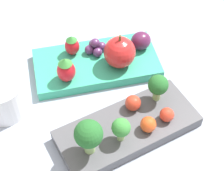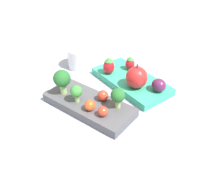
# 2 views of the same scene
# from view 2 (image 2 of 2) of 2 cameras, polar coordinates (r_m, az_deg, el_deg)

# --- Properties ---
(ground_plane) EXTENTS (4.00, 4.00, 0.00)m
(ground_plane) POSITION_cam_2_polar(r_m,az_deg,el_deg) (0.64, -0.39, -2.37)
(ground_plane) COLOR #939EB2
(bento_box_savoury) EXTENTS (0.23, 0.12, 0.02)m
(bento_box_savoury) POSITION_cam_2_polar(r_m,az_deg,el_deg) (0.60, -5.23, -4.44)
(bento_box_savoury) COLOR #4C4C51
(bento_box_savoury) RESTS_ON ground_plane
(bento_box_fruit) EXTENTS (0.23, 0.14, 0.02)m
(bento_box_fruit) POSITION_cam_2_polar(r_m,az_deg,el_deg) (0.68, 4.56, 0.95)
(bento_box_fruit) COLOR #33A87F
(bento_box_fruit) RESTS_ON ground_plane
(broccoli_floret_0) EXTENTS (0.04, 0.04, 0.06)m
(broccoli_floret_0) POSITION_cam_2_polar(r_m,az_deg,el_deg) (0.61, -11.35, 1.40)
(broccoli_floret_0) COLOR #93B770
(broccoli_floret_0) RESTS_ON bento_box_savoury
(broccoli_floret_1) EXTENTS (0.03, 0.03, 0.05)m
(broccoli_floret_1) POSITION_cam_2_polar(r_m,az_deg,el_deg) (0.55, 1.36, -2.40)
(broccoli_floret_1) COLOR #93B770
(broccoli_floret_1) RESTS_ON bento_box_savoury
(broccoli_floret_2) EXTENTS (0.03, 0.03, 0.04)m
(broccoli_floret_2) POSITION_cam_2_polar(r_m,az_deg,el_deg) (0.58, -8.16, -1.43)
(broccoli_floret_2) COLOR #93B770
(broccoli_floret_2) RESTS_ON bento_box_savoury
(cherry_tomato_0) EXTENTS (0.02, 0.02, 0.02)m
(cherry_tomato_0) POSITION_cam_2_polar(r_m,az_deg,el_deg) (0.56, -5.08, -4.54)
(cherry_tomato_0) COLOR #DB4C1E
(cherry_tomato_0) RESTS_ON bento_box_savoury
(cherry_tomato_1) EXTENTS (0.03, 0.03, 0.03)m
(cherry_tomato_1) POSITION_cam_2_polar(r_m,az_deg,el_deg) (0.59, -2.10, -2.30)
(cherry_tomato_1) COLOR red
(cherry_tomato_1) RESTS_ON bento_box_savoury
(cherry_tomato_2) EXTENTS (0.02, 0.02, 0.02)m
(cherry_tomato_2) POSITION_cam_2_polar(r_m,az_deg,el_deg) (0.54, -2.11, -5.92)
(cherry_tomato_2) COLOR red
(cherry_tomato_2) RESTS_ON bento_box_savoury
(apple) EXTENTS (0.06, 0.06, 0.07)m
(apple) POSITION_cam_2_polar(r_m,az_deg,el_deg) (0.63, 5.66, 1.87)
(apple) COLOR red
(apple) RESTS_ON bento_box_fruit
(strawberry_0) EXTENTS (0.03, 0.03, 0.05)m
(strawberry_0) POSITION_cam_2_polar(r_m,az_deg,el_deg) (0.69, -0.74, 4.52)
(strawberry_0) COLOR red
(strawberry_0) RESTS_ON bento_box_fruit
(strawberry_1) EXTENTS (0.03, 0.03, 0.04)m
(strawberry_1) POSITION_cam_2_polar(r_m,az_deg,el_deg) (0.71, 4.14, 5.09)
(strawberry_1) COLOR red
(strawberry_1) RESTS_ON bento_box_fruit
(plum) EXTENTS (0.04, 0.03, 0.03)m
(plum) POSITION_cam_2_polar(r_m,az_deg,el_deg) (0.63, 10.65, 0.07)
(plum) COLOR #511E42
(plum) RESTS_ON bento_box_fruit
(grape_cluster) EXTENTS (0.04, 0.04, 0.03)m
(grape_cluster) POSITION_cam_2_polar(r_m,az_deg,el_deg) (0.69, 6.04, 2.99)
(grape_cluster) COLOR #562D5B
(grape_cluster) RESTS_ON bento_box_fruit
(drinking_cup) EXTENTS (0.07, 0.07, 0.06)m
(drinking_cup) POSITION_cam_2_polar(r_m,az_deg,el_deg) (0.76, -7.36, 6.28)
(drinking_cup) COLOR white
(drinking_cup) RESTS_ON ground_plane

